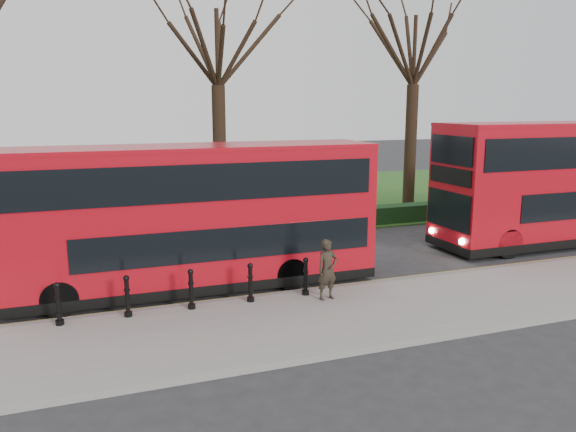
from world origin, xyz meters
name	(u,v)px	position (x,y,z in m)	size (l,w,h in m)	color
ground	(234,291)	(0.00, 0.00, 0.00)	(120.00, 120.00, 0.00)	#28282B
pavement	(266,327)	(0.00, -3.00, 0.07)	(60.00, 4.00, 0.15)	gray
kerb	(244,300)	(0.00, -1.00, 0.07)	(60.00, 0.25, 0.16)	slate
grass_verge	(163,205)	(0.00, 15.00, 0.03)	(60.00, 18.00, 0.06)	#28531B
hedge	(191,229)	(0.00, 6.80, 0.40)	(60.00, 0.90, 0.80)	black
yellow_line_outer	(241,299)	(0.00, -0.70, 0.01)	(60.00, 0.10, 0.01)	yellow
yellow_line_inner	(239,297)	(0.00, -0.50, 0.01)	(60.00, 0.10, 0.01)	yellow
tree_mid	(217,39)	(2.00, 10.00, 8.10)	(7.13, 7.13, 11.14)	black
tree_right	(415,43)	(12.00, 10.00, 8.29)	(7.30, 7.30, 11.41)	black
bollard_row	(191,290)	(-1.47, -1.35, 0.65)	(6.44, 0.15, 1.00)	black
bus_lead	(195,218)	(-0.95, 0.66, 2.10)	(10.47, 2.41, 4.16)	#AB0A16
bus_rear	(576,182)	(14.00, 1.35, 2.33)	(11.64, 2.67, 4.63)	#AB0A16
pedestrian	(327,269)	(2.08, -1.88, 0.97)	(0.60, 0.39, 1.64)	#2D251C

